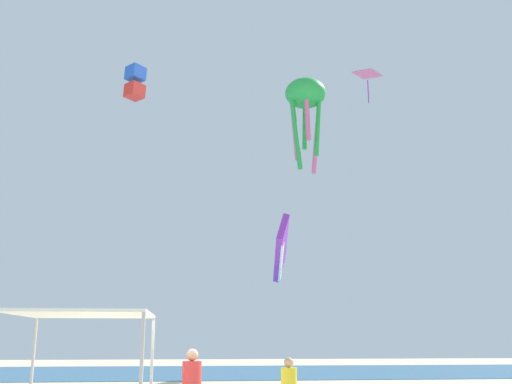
{
  "coord_description": "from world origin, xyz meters",
  "views": [
    {
      "loc": [
        0.1,
        -14.36,
        2.05
      ],
      "look_at": [
        2.42,
        6.32,
        7.23
      ],
      "focal_mm": 41.93,
      "sensor_mm": 36.0,
      "label": 1
    }
  ],
  "objects_px": {
    "kite_parafoil_purple": "(281,250)",
    "kite_box_blue": "(135,82)",
    "kite_diamond_pink": "(367,75)",
    "kite_octopus_green": "(306,98)",
    "person_near_tent": "(192,383)",
    "canopy_tent": "(84,319)"
  },
  "relations": [
    {
      "from": "kite_diamond_pink",
      "to": "kite_octopus_green",
      "type": "height_order",
      "value": "kite_diamond_pink"
    },
    {
      "from": "person_near_tent",
      "to": "kite_box_blue",
      "type": "height_order",
      "value": "kite_box_blue"
    },
    {
      "from": "person_near_tent",
      "to": "kite_box_blue",
      "type": "xyz_separation_m",
      "value": [
        -3.54,
        18.32,
        15.52
      ]
    },
    {
      "from": "kite_octopus_green",
      "to": "canopy_tent",
      "type": "bearing_deg",
      "value": 164.27
    },
    {
      "from": "kite_parafoil_purple",
      "to": "kite_diamond_pink",
      "type": "bearing_deg",
      "value": -48.44
    },
    {
      "from": "person_near_tent",
      "to": "kite_diamond_pink",
      "type": "distance_m",
      "value": 34.74
    },
    {
      "from": "person_near_tent",
      "to": "kite_octopus_green",
      "type": "height_order",
      "value": "kite_octopus_green"
    },
    {
      "from": "kite_parafoil_purple",
      "to": "kite_octopus_green",
      "type": "xyz_separation_m",
      "value": [
        2.68,
        5.01,
        11.82
      ]
    },
    {
      "from": "canopy_tent",
      "to": "kite_diamond_pink",
      "type": "relative_size",
      "value": 1.37
    },
    {
      "from": "kite_diamond_pink",
      "to": "kite_octopus_green",
      "type": "distance_m",
      "value": 5.26
    },
    {
      "from": "kite_diamond_pink",
      "to": "kite_box_blue",
      "type": "height_order",
      "value": "kite_diamond_pink"
    },
    {
      "from": "kite_diamond_pink",
      "to": "kite_octopus_green",
      "type": "bearing_deg",
      "value": -37.63
    },
    {
      "from": "canopy_tent",
      "to": "person_near_tent",
      "type": "bearing_deg",
      "value": 36.54
    },
    {
      "from": "kite_parafoil_purple",
      "to": "canopy_tent",
      "type": "bearing_deg",
      "value": 166.98
    },
    {
      "from": "kite_parafoil_purple",
      "to": "kite_box_blue",
      "type": "xyz_separation_m",
      "value": [
        -8.74,
        -1.7,
        9.43
      ]
    },
    {
      "from": "kite_diamond_pink",
      "to": "canopy_tent",
      "type": "bearing_deg",
      "value": 19.47
    },
    {
      "from": "kite_parafoil_purple",
      "to": "kite_box_blue",
      "type": "relative_size",
      "value": 2.88
    },
    {
      "from": "person_near_tent",
      "to": "kite_parafoil_purple",
      "type": "relative_size",
      "value": 0.33
    },
    {
      "from": "canopy_tent",
      "to": "kite_box_blue",
      "type": "distance_m",
      "value": 24.51
    },
    {
      "from": "canopy_tent",
      "to": "kite_octopus_green",
      "type": "relative_size",
      "value": 0.48
    },
    {
      "from": "person_near_tent",
      "to": "kite_octopus_green",
      "type": "distance_m",
      "value": 31.77
    },
    {
      "from": "person_near_tent",
      "to": "kite_octopus_green",
      "type": "relative_size",
      "value": 0.27
    }
  ]
}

